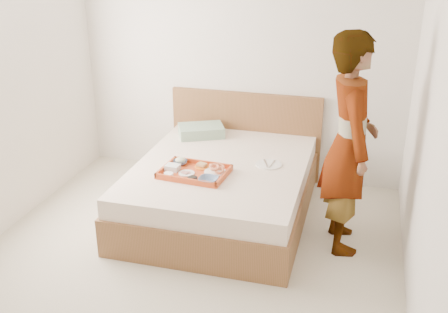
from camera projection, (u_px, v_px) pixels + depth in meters
ground at (179, 271)px, 4.27m from camera, size 3.50×4.00×0.01m
wall_back at (240, 59)px, 5.54m from camera, size 3.50×0.01×2.60m
wall_right at (434, 141)px, 3.34m from camera, size 0.01×4.00×2.60m
bed at (222, 189)px, 5.03m from camera, size 1.65×2.00×0.53m
headboard at (245, 134)px, 5.82m from camera, size 1.65×0.06×0.95m
pillow at (201, 131)px, 5.60m from camera, size 0.55×0.48×0.11m
tray at (194, 172)px, 4.70m from camera, size 0.62×0.47×0.05m
prawn_plate at (215, 172)px, 4.70m from camera, size 0.22×0.22×0.01m
navy_bowl_big at (208, 180)px, 4.53m from camera, size 0.18×0.18×0.04m
sauce_dish at (193, 179)px, 4.55m from camera, size 0.09×0.09×0.03m
meat_plate at (187, 173)px, 4.69m from camera, size 0.16×0.16×0.01m
bread_plate at (202, 167)px, 4.81m from camera, size 0.15×0.15×0.01m
salad_bowl at (180, 162)px, 4.88m from camera, size 0.14×0.14×0.04m
plastic_tub at (172, 168)px, 4.75m from camera, size 0.13×0.11×0.05m
cheese_round at (169, 175)px, 4.64m from camera, size 0.09×0.09×0.03m
dinner_plate at (269, 164)px, 4.90m from camera, size 0.25×0.25×0.01m
person at (349, 144)px, 4.31m from camera, size 0.59×0.76×1.85m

